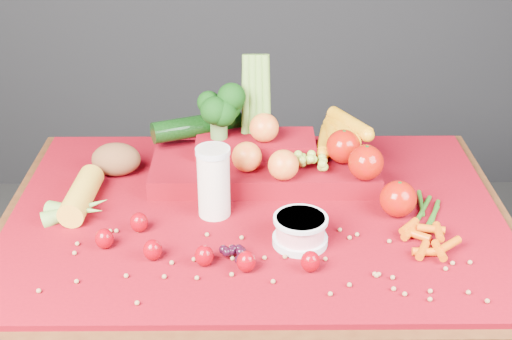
{
  "coord_description": "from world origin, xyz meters",
  "views": [
    {
      "loc": [
        -0.01,
        -1.32,
        1.56
      ],
      "look_at": [
        0.0,
        0.02,
        0.85
      ],
      "focal_mm": 50.0,
      "sensor_mm": 36.0,
      "label": 1
    }
  ],
  "objects_px": {
    "table": "(256,251)",
    "yogurt_bowl": "(300,230)",
    "milk_glass": "(214,179)",
    "produce_mound": "(275,154)"
  },
  "relations": [
    {
      "from": "yogurt_bowl",
      "to": "milk_glass",
      "type": "bearing_deg",
      "value": 146.86
    },
    {
      "from": "milk_glass",
      "to": "produce_mound",
      "type": "xyz_separation_m",
      "value": [
        0.13,
        0.17,
        -0.03
      ]
    },
    {
      "from": "table",
      "to": "yogurt_bowl",
      "type": "xyz_separation_m",
      "value": [
        0.09,
        -0.13,
        0.14
      ]
    },
    {
      "from": "yogurt_bowl",
      "to": "produce_mound",
      "type": "relative_size",
      "value": 0.19
    },
    {
      "from": "milk_glass",
      "to": "yogurt_bowl",
      "type": "relative_size",
      "value": 1.4
    },
    {
      "from": "yogurt_bowl",
      "to": "produce_mound",
      "type": "height_order",
      "value": "produce_mound"
    },
    {
      "from": "table",
      "to": "milk_glass",
      "type": "relative_size",
      "value": 7.08
    },
    {
      "from": "table",
      "to": "yogurt_bowl",
      "type": "bearing_deg",
      "value": -55.78
    },
    {
      "from": "milk_glass",
      "to": "yogurt_bowl",
      "type": "distance_m",
      "value": 0.22
    },
    {
      "from": "table",
      "to": "produce_mound",
      "type": "bearing_deg",
      "value": 73.46
    }
  ]
}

